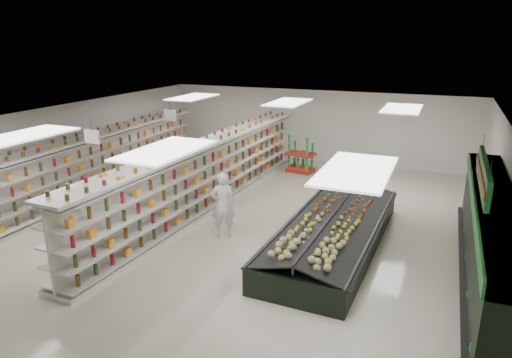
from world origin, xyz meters
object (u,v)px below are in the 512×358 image
at_px(shopper_background, 186,157).
at_px(shopper_main, 223,205).
at_px(gondola_center, 207,177).
at_px(produce_island, 334,230).
at_px(soda_endcap, 301,156).
at_px(gondola_left, 92,168).

bearing_deg(shopper_background, shopper_main, -144.96).
bearing_deg(gondola_center, produce_island, -14.17).
height_order(gondola_center, shopper_background, gondola_center).
bearing_deg(shopper_main, gondola_center, -81.40).
xyz_separation_m(gondola_center, shopper_background, (-2.51, 2.82, -0.25)).
xyz_separation_m(soda_endcap, shopper_background, (-4.16, -2.32, 0.06)).
bearing_deg(produce_island, soda_endcap, 114.46).
bearing_deg(produce_island, shopper_background, 149.51).
distance_m(gondola_left, shopper_background, 3.78).
distance_m(gondola_left, produce_island, 9.08).
xyz_separation_m(gondola_left, soda_endcap, (6.05, 5.59, -0.28)).
height_order(gondola_center, produce_island, gondola_center).
relative_size(gondola_left, soda_endcap, 8.56).
xyz_separation_m(produce_island, shopper_background, (-7.13, 4.20, 0.32)).
bearing_deg(shopper_background, gondola_center, -143.93).
distance_m(soda_endcap, shopper_background, 4.77).
bearing_deg(gondola_left, shopper_background, 58.91).
relative_size(produce_island, shopper_background, 4.37).
xyz_separation_m(gondola_left, shopper_background, (1.89, 3.27, -0.22)).
relative_size(produce_island, soda_endcap, 4.62).
height_order(gondola_left, shopper_background, gondola_left).
relative_size(gondola_center, soda_endcap, 8.85).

